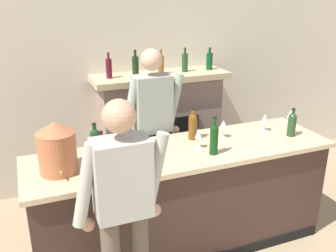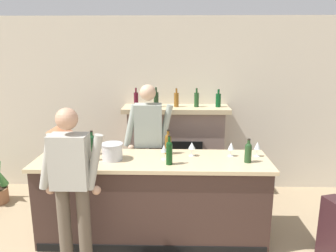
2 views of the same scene
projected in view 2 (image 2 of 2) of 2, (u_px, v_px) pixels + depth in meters
wall_back_panel at (169, 105)px, 5.26m from camera, size 12.00×0.07×2.75m
bar_counter at (153, 198)px, 3.95m from camera, size 2.74×0.77×1.01m
fireplace_stone at (176, 150)px, 5.15m from camera, size 1.61×0.52×1.70m
person_customer at (72, 186)px, 3.19m from camera, size 0.66×0.30×1.74m
person_bartender at (148, 145)px, 4.37m from camera, size 0.66×0.31×1.82m
copper_dispenser at (60, 142)px, 3.79m from camera, size 0.30×0.33×0.41m
ice_bucket_steel at (112, 152)px, 3.79m from camera, size 0.25×0.25×0.19m
wine_bottle_port_short at (88, 149)px, 3.74m from camera, size 0.07×0.07×0.31m
wine_bottle_riesling_slim at (248, 152)px, 3.69m from camera, size 0.08×0.08×0.28m
wine_bottle_rose_blush at (168, 143)px, 3.99m from camera, size 0.08×0.08×0.30m
wine_bottle_merlot_tall at (169, 152)px, 3.62m from camera, size 0.07×0.07×0.34m
wine_bottle_cabernet_heavy at (92, 144)px, 3.96m from camera, size 0.08×0.08×0.30m
wine_glass_by_dispenser at (192, 146)px, 3.91m from camera, size 0.08×0.08×0.17m
wine_glass_front_right at (164, 149)px, 3.78m from camera, size 0.07×0.07×0.18m
wine_glass_back_row at (231, 147)px, 3.90m from camera, size 0.08×0.08×0.17m
wine_glass_front_left at (257, 146)px, 3.89m from camera, size 0.07×0.07×0.18m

